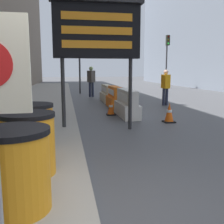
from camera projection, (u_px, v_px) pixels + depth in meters
name	position (u px, v px, depth m)	size (l,w,h in m)	color
barrel_drum_foreground	(15.00, 170.00, 2.74)	(0.76, 0.76, 0.89)	orange
barrel_drum_middle	(29.00, 144.00, 3.71)	(0.76, 0.76, 0.89)	orange
barrel_drum_back	(32.00, 128.00, 4.67)	(0.76, 0.76, 0.89)	orange
message_board	(97.00, 31.00, 6.65)	(2.34, 0.36, 3.36)	#28282B
jersey_barrier_white	(127.00, 105.00, 9.12)	(0.55, 1.90, 0.93)	silver
jersey_barrier_orange_near	(115.00, 98.00, 11.35)	(0.54, 1.63, 0.90)	orange
jersey_barrier_cream	(107.00, 94.00, 13.45)	(0.51, 1.97, 0.85)	beige
traffic_cone_near	(111.00, 107.00, 9.38)	(0.32, 0.32, 0.57)	black
traffic_cone_mid	(169.00, 113.00, 8.07)	(0.34, 0.34, 0.61)	black
traffic_light_near_curb	(79.00, 49.00, 17.45)	(0.28, 0.44, 4.10)	#2D2D30
traffic_light_far_side	(167.00, 51.00, 22.11)	(0.28, 0.45, 4.48)	#2D2D30
pedestrian_worker	(91.00, 79.00, 15.66)	(0.47, 0.55, 1.81)	#23283D
pedestrian_passerby	(166.00, 84.00, 11.88)	(0.30, 0.45, 1.62)	#23283D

